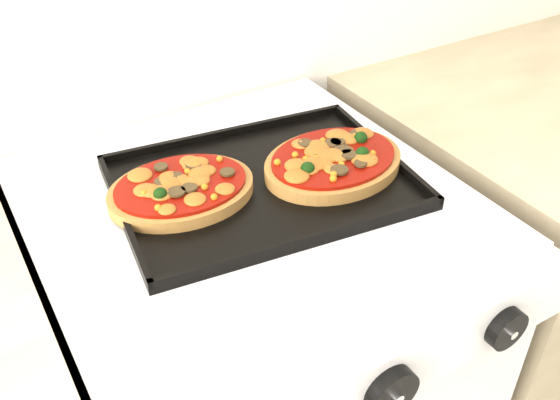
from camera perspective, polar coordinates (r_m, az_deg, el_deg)
stove at (r=1.21m, az=-2.34°, el=-17.74°), size 0.60×0.60×0.91m
control_panel at (r=0.73m, az=9.30°, el=-15.77°), size 0.60×0.02×0.09m
knob_center at (r=0.72m, az=10.16°, el=-16.88°), size 0.06×0.02×0.06m
knob_right at (r=0.82m, az=19.98°, el=-11.00°), size 0.06×0.02×0.06m
baking_tray at (r=0.90m, az=-1.65°, el=1.70°), size 0.45×0.35×0.02m
pizza_left at (r=0.87m, az=-9.03°, el=1.14°), size 0.22×0.18×0.03m
pizza_right at (r=0.92m, az=4.89°, el=3.63°), size 0.23×0.18×0.03m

